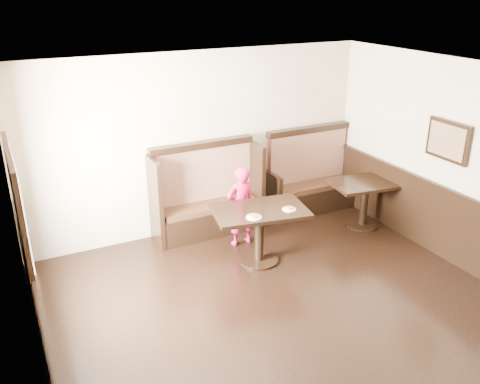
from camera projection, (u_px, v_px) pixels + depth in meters
ground at (329, 355)px, 5.45m from camera, size 7.00×7.00×0.00m
room_shell at (294, 296)px, 5.30m from camera, size 7.00×7.00×7.00m
booth_main at (207, 200)px, 7.96m from camera, size 1.75×0.72×1.45m
booth_neighbor at (310, 183)px, 8.79m from camera, size 1.65×0.72×1.45m
table_main at (259, 222)px, 7.04m from camera, size 1.40×1.02×0.82m
table_neighbor at (365, 193)px, 8.11m from camera, size 1.21×0.88×0.77m
child at (241, 206)px, 7.53m from camera, size 0.47×0.32×1.24m
pizza_plate_left at (254, 217)px, 6.71m from camera, size 0.21×0.21×0.04m
pizza_plate_right at (289, 209)px, 6.94m from camera, size 0.19×0.19×0.03m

